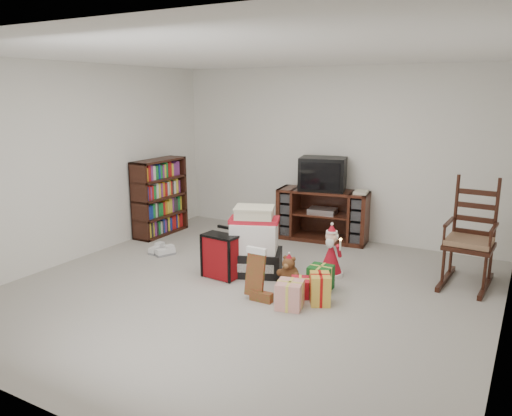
{
  "coord_description": "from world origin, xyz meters",
  "views": [
    {
      "loc": [
        2.62,
        -4.41,
        2.13
      ],
      "look_at": [
        -0.22,
        0.6,
        0.79
      ],
      "focal_mm": 35.0,
      "sensor_mm": 36.0,
      "label": 1
    }
  ],
  "objects_px": {
    "mrs_claus_figurine": "(267,248)",
    "gift_cluster": "(306,287)",
    "teddy_bear": "(289,272)",
    "crt_television": "(323,174)",
    "santa_figurine": "(331,256)",
    "gift_pile": "(254,245)",
    "tv_stand": "(323,215)",
    "bookshelf": "(160,198)",
    "red_suitcase": "(221,256)",
    "sneaker_pair": "(161,251)",
    "rocking_chair": "(469,247)"
  },
  "relations": [
    {
      "from": "gift_cluster",
      "to": "crt_television",
      "type": "bearing_deg",
      "value": 108.23
    },
    {
      "from": "santa_figurine",
      "to": "crt_television",
      "type": "distance_m",
      "value": 1.66
    },
    {
      "from": "tv_stand",
      "to": "crt_television",
      "type": "bearing_deg",
      "value": 167.89
    },
    {
      "from": "gift_pile",
      "to": "santa_figurine",
      "type": "distance_m",
      "value": 0.92
    },
    {
      "from": "sneaker_pair",
      "to": "crt_television",
      "type": "distance_m",
      "value": 2.52
    },
    {
      "from": "mrs_claus_figurine",
      "to": "gift_pile",
      "type": "bearing_deg",
      "value": -96.96
    },
    {
      "from": "sneaker_pair",
      "to": "crt_television",
      "type": "bearing_deg",
      "value": 56.31
    },
    {
      "from": "red_suitcase",
      "to": "sneaker_pair",
      "type": "distance_m",
      "value": 1.25
    },
    {
      "from": "rocking_chair",
      "to": "santa_figurine",
      "type": "bearing_deg",
      "value": -156.91
    },
    {
      "from": "rocking_chair",
      "to": "gift_pile",
      "type": "relative_size",
      "value": 1.57
    },
    {
      "from": "tv_stand",
      "to": "santa_figurine",
      "type": "height_order",
      "value": "tv_stand"
    },
    {
      "from": "teddy_bear",
      "to": "mrs_claus_figurine",
      "type": "distance_m",
      "value": 0.61
    },
    {
      "from": "tv_stand",
      "to": "sneaker_pair",
      "type": "relative_size",
      "value": 4.1
    },
    {
      "from": "red_suitcase",
      "to": "santa_figurine",
      "type": "relative_size",
      "value": 0.97
    },
    {
      "from": "gift_pile",
      "to": "gift_cluster",
      "type": "height_order",
      "value": "gift_pile"
    },
    {
      "from": "tv_stand",
      "to": "mrs_claus_figurine",
      "type": "relative_size",
      "value": 2.06
    },
    {
      "from": "bookshelf",
      "to": "gift_pile",
      "type": "relative_size",
      "value": 1.43
    },
    {
      "from": "gift_pile",
      "to": "santa_figurine",
      "type": "height_order",
      "value": "gift_pile"
    },
    {
      "from": "teddy_bear",
      "to": "crt_television",
      "type": "distance_m",
      "value": 2.04
    },
    {
      "from": "tv_stand",
      "to": "santa_figurine",
      "type": "bearing_deg",
      "value": -71.0
    },
    {
      "from": "gift_pile",
      "to": "gift_cluster",
      "type": "distance_m",
      "value": 0.94
    },
    {
      "from": "rocking_chair",
      "to": "bookshelf",
      "type": "bearing_deg",
      "value": -175.24
    },
    {
      "from": "rocking_chair",
      "to": "santa_figurine",
      "type": "height_order",
      "value": "rocking_chair"
    },
    {
      "from": "red_suitcase",
      "to": "santa_figurine",
      "type": "bearing_deg",
      "value": 37.84
    },
    {
      "from": "rocking_chair",
      "to": "crt_television",
      "type": "xyz_separation_m",
      "value": [
        -2.11,
        0.8,
        0.55
      ]
    },
    {
      "from": "santa_figurine",
      "to": "tv_stand",
      "type": "bearing_deg",
      "value": 116.01
    },
    {
      "from": "bookshelf",
      "to": "red_suitcase",
      "type": "distance_m",
      "value": 2.18
    },
    {
      "from": "gift_pile",
      "to": "red_suitcase",
      "type": "bearing_deg",
      "value": -152.66
    },
    {
      "from": "santa_figurine",
      "to": "mrs_claus_figurine",
      "type": "relative_size",
      "value": 0.96
    },
    {
      "from": "gift_pile",
      "to": "gift_cluster",
      "type": "bearing_deg",
      "value": -45.47
    },
    {
      "from": "teddy_bear",
      "to": "bookshelf",
      "type": "bearing_deg",
      "value": 161.0
    },
    {
      "from": "santa_figurine",
      "to": "mrs_claus_figurine",
      "type": "xyz_separation_m",
      "value": [
        -0.79,
        -0.15,
        0.01
      ]
    },
    {
      "from": "teddy_bear",
      "to": "crt_television",
      "type": "xyz_separation_m",
      "value": [
        -0.37,
        1.83,
        0.84
      ]
    },
    {
      "from": "sneaker_pair",
      "to": "gift_cluster",
      "type": "bearing_deg",
      "value": 0.19
    },
    {
      "from": "rocking_chair",
      "to": "gift_cluster",
      "type": "xyz_separation_m",
      "value": [
        -1.42,
        -1.29,
        -0.31
      ]
    },
    {
      "from": "bookshelf",
      "to": "red_suitcase",
      "type": "bearing_deg",
      "value": -31.24
    },
    {
      "from": "gift_cluster",
      "to": "crt_television",
      "type": "relative_size",
      "value": 1.09
    },
    {
      "from": "crt_television",
      "to": "mrs_claus_figurine",
      "type": "bearing_deg",
      "value": -108.07
    },
    {
      "from": "crt_television",
      "to": "rocking_chair",
      "type": "bearing_deg",
      "value": -34.11
    },
    {
      "from": "bookshelf",
      "to": "mrs_claus_figurine",
      "type": "xyz_separation_m",
      "value": [
        2.14,
        -0.55,
        -0.3
      ]
    },
    {
      "from": "red_suitcase",
      "to": "gift_cluster",
      "type": "xyz_separation_m",
      "value": [
        1.11,
        -0.04,
        -0.14
      ]
    },
    {
      "from": "mrs_claus_figurine",
      "to": "sneaker_pair",
      "type": "xyz_separation_m",
      "value": [
        -1.49,
        -0.23,
        -0.21
      ]
    },
    {
      "from": "mrs_claus_figurine",
      "to": "gift_cluster",
      "type": "xyz_separation_m",
      "value": [
        0.81,
        -0.62,
        -0.13
      ]
    },
    {
      "from": "teddy_bear",
      "to": "gift_cluster",
      "type": "relative_size",
      "value": 0.41
    },
    {
      "from": "rocking_chair",
      "to": "tv_stand",
      "type": "bearing_deg",
      "value": 162.28
    },
    {
      "from": "bookshelf",
      "to": "santa_figurine",
      "type": "bearing_deg",
      "value": -7.77
    },
    {
      "from": "gift_cluster",
      "to": "crt_television",
      "type": "xyz_separation_m",
      "value": [
        -0.69,
        2.08,
        0.86
      ]
    },
    {
      "from": "bookshelf",
      "to": "teddy_bear",
      "type": "bearing_deg",
      "value": -19.0
    },
    {
      "from": "bookshelf",
      "to": "gift_pile",
      "type": "height_order",
      "value": "bookshelf"
    },
    {
      "from": "rocking_chair",
      "to": "red_suitcase",
      "type": "height_order",
      "value": "rocking_chair"
    }
  ]
}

